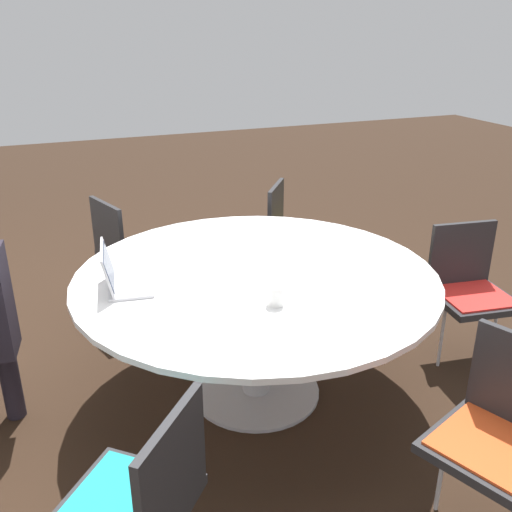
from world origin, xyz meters
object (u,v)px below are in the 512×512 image
at_px(chair_1, 141,496).
at_px(chair_2, 502,427).
at_px(coffee_cup, 275,295).
at_px(chair_5, 126,246).
at_px(chair_4, 292,230).
at_px(laptop, 121,277).
at_px(chair_3, 469,283).

height_order(chair_1, chair_2, same).
bearing_deg(chair_1, coffee_cup, -7.39).
distance_m(chair_2, chair_5, 2.68).
bearing_deg(chair_1, chair_2, -55.92).
xyz_separation_m(chair_4, laptop, (-1.02, 1.42, 0.29)).
bearing_deg(chair_4, chair_5, -59.85).
height_order(chair_2, laptop, laptop).
height_order(chair_4, coffee_cup, chair_4).
height_order(chair_2, coffee_cup, chair_2).
bearing_deg(chair_3, coffee_cup, 17.93).
distance_m(laptop, coffee_cup, 0.78).
bearing_deg(chair_1, laptop, 33.91).
xyz_separation_m(chair_2, chair_3, (1.10, -0.79, 0.00)).
bearing_deg(coffee_cup, chair_4, -27.85).
bearing_deg(coffee_cup, chair_3, -80.16).
xyz_separation_m(chair_3, laptop, (0.22, 2.02, 0.29)).
bearing_deg(laptop, coffee_cup, -117.67).
xyz_separation_m(laptop, coffee_cup, (-0.46, -0.64, -0.01)).
bearing_deg(chair_4, chair_2, 31.61).
relative_size(chair_2, chair_3, 1.00).
relative_size(chair_4, coffee_cup, 8.91).
distance_m(chair_1, chair_2, 1.39).
height_order(chair_3, laptop, laptop).
xyz_separation_m(chair_5, coffee_cup, (-1.61, -0.44, 0.28)).
bearing_deg(coffee_cup, chair_1, 131.49).
distance_m(chair_2, chair_4, 2.35).
relative_size(chair_1, coffee_cup, 8.91).
bearing_deg(chair_5, chair_2, 4.36).
xyz_separation_m(chair_2, laptop, (1.32, 1.23, 0.29)).
height_order(chair_3, chair_5, same).
relative_size(chair_1, chair_2, 1.00).
distance_m(chair_4, laptop, 1.77).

